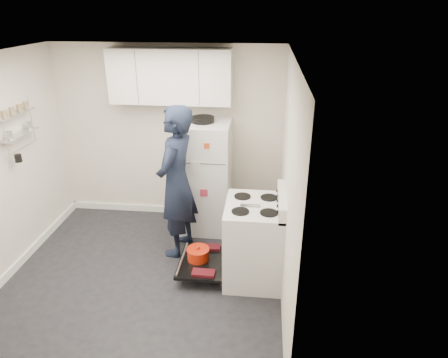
# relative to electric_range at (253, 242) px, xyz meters

# --- Properties ---
(room) EXTENTS (3.21, 3.21, 2.51)m
(room) POSITION_rel_electric_range_xyz_m (-1.29, -0.12, 0.74)
(room) COLOR black
(room) RESTS_ON ground
(electric_range) EXTENTS (0.66, 0.76, 1.10)m
(electric_range) POSITION_rel_electric_range_xyz_m (0.00, 0.00, 0.00)
(electric_range) COLOR silver
(electric_range) RESTS_ON ground
(open_oven_door) EXTENTS (0.55, 0.70, 0.22)m
(open_oven_door) POSITION_rel_electric_range_xyz_m (-0.61, 0.02, -0.28)
(open_oven_door) COLOR black
(open_oven_door) RESTS_ON ground
(refrigerator) EXTENTS (0.72, 0.74, 1.62)m
(refrigerator) POSITION_rel_electric_range_xyz_m (-0.72, 1.10, 0.31)
(refrigerator) COLOR white
(refrigerator) RESTS_ON ground
(upper_cabinets) EXTENTS (1.60, 0.33, 0.70)m
(upper_cabinets) POSITION_rel_electric_range_xyz_m (-1.16, 1.28, 1.63)
(upper_cabinets) COLOR silver
(upper_cabinets) RESTS_ON room
(wall_shelf_rack) EXTENTS (0.14, 0.60, 0.61)m
(wall_shelf_rack) POSITION_rel_electric_range_xyz_m (-2.78, 0.34, 1.21)
(wall_shelf_rack) COLOR #B2B2B7
(wall_shelf_rack) RESTS_ON room
(person) EXTENTS (0.59, 0.78, 1.92)m
(person) POSITION_rel_electric_range_xyz_m (-0.96, 0.46, 0.49)
(person) COLOR black
(person) RESTS_ON ground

